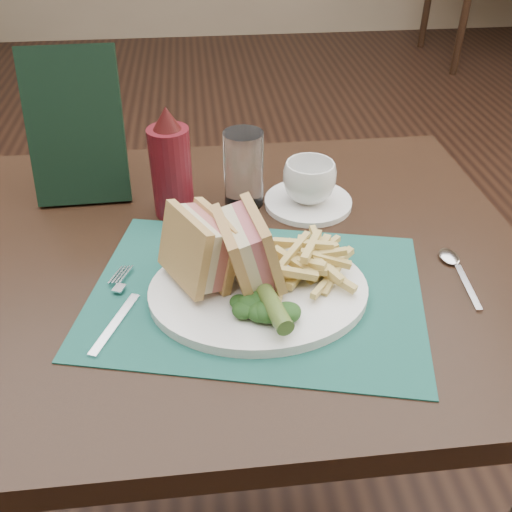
{
  "coord_description": "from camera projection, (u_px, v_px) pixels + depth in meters",
  "views": [
    {
      "loc": [
        -0.05,
        -1.21,
        1.26
      ],
      "look_at": [
        0.02,
        -0.58,
        0.8
      ],
      "focal_mm": 40.0,
      "sensor_mm": 36.0,
      "label": 1
    }
  ],
  "objects": [
    {
      "name": "floor",
      "position": [
        228.0,
        357.0,
        1.72
      ],
      "size": [
        7.0,
        7.0,
        0.0
      ],
      "primitive_type": "plane",
      "color": "black",
      "rests_on": "ground"
    },
    {
      "name": "wall_back",
      "position": [
        197.0,
        36.0,
        4.53
      ],
      "size": [
        6.0,
        0.0,
        6.0
      ],
      "primitive_type": "plane",
      "rotation": [
        1.57,
        0.0,
        0.0
      ],
      "color": "gray",
      "rests_on": "ground"
    },
    {
      "name": "table_main",
      "position": [
        241.0,
        409.0,
        1.1
      ],
      "size": [
        0.9,
        0.75,
        0.75
      ],
      "primitive_type": null,
      "color": "black",
      "rests_on": "ground"
    },
    {
      "name": "table_bg_right",
      "position": [
        501.0,
        2.0,
        3.87
      ],
      "size": [
        0.9,
        0.75,
        0.75
      ],
      "primitive_type": null,
      "color": "black",
      "rests_on": "ground"
    },
    {
      "name": "placemat",
      "position": [
        256.0,
        293.0,
        0.79
      ],
      "size": [
        0.52,
        0.42,
        0.0
      ],
      "primitive_type": "cube",
      "rotation": [
        0.0,
        0.0,
        -0.24
      ],
      "color": "#195248",
      "rests_on": "table_main"
    },
    {
      "name": "plate",
      "position": [
        258.0,
        291.0,
        0.78
      ],
      "size": [
        0.31,
        0.25,
        0.01
      ],
      "primitive_type": null,
      "rotation": [
        0.0,
        0.0,
        -0.02
      ],
      "color": "white",
      "rests_on": "placemat"
    },
    {
      "name": "sandwich_half_a",
      "position": [
        185.0,
        253.0,
        0.75
      ],
      "size": [
        0.12,
        0.13,
        0.11
      ],
      "primitive_type": null,
      "rotation": [
        0.0,
        0.24,
        0.49
      ],
      "color": "tan",
      "rests_on": "plate"
    },
    {
      "name": "sandwich_half_b",
      "position": [
        233.0,
        251.0,
        0.75
      ],
      "size": [
        0.09,
        0.12,
        0.11
      ],
      "primitive_type": null,
      "rotation": [
        0.0,
        -0.24,
        0.16
      ],
      "color": "tan",
      "rests_on": "plate"
    },
    {
      "name": "kale_garnish",
      "position": [
        266.0,
        306.0,
        0.73
      ],
      "size": [
        0.11,
        0.08,
        0.03
      ],
      "primitive_type": null,
      "color": "#173814",
      "rests_on": "plate"
    },
    {
      "name": "pickle_spear",
      "position": [
        269.0,
        299.0,
        0.72
      ],
      "size": [
        0.05,
        0.12,
        0.03
      ],
      "primitive_type": "cylinder",
      "rotation": [
        1.54,
        0.0,
        0.21
      ],
      "color": "#466125",
      "rests_on": "plate"
    },
    {
      "name": "fries_pile",
      "position": [
        304.0,
        259.0,
        0.78
      ],
      "size": [
        0.18,
        0.2,
        0.05
      ],
      "primitive_type": null,
      "color": "tan",
      "rests_on": "plate"
    },
    {
      "name": "fork",
      "position": [
        117.0,
        306.0,
        0.76
      ],
      "size": [
        0.1,
        0.17,
        0.01
      ],
      "primitive_type": null,
      "rotation": [
        0.0,
        0.0,
        -0.4
      ],
      "color": "silver",
      "rests_on": "placemat"
    },
    {
      "name": "spoon",
      "position": [
        461.0,
        274.0,
        0.82
      ],
      "size": [
        0.05,
        0.15,
        0.01
      ],
      "primitive_type": null,
      "rotation": [
        0.0,
        0.0,
        -0.1
      ],
      "color": "silver",
      "rests_on": "table_main"
    },
    {
      "name": "saucer",
      "position": [
        308.0,
        202.0,
        0.98
      ],
      "size": [
        0.17,
        0.17,
        0.01
      ],
      "primitive_type": "cylinder",
      "rotation": [
        0.0,
        0.0,
        0.15
      ],
      "color": "white",
      "rests_on": "table_main"
    },
    {
      "name": "coffee_cup",
      "position": [
        309.0,
        182.0,
        0.96
      ],
      "size": [
        0.11,
        0.11,
        0.07
      ],
      "primitive_type": "imported",
      "rotation": [
        0.0,
        0.0,
        0.23
      ],
      "color": "white",
      "rests_on": "saucer"
    },
    {
      "name": "drinking_glass",
      "position": [
        244.0,
        169.0,
        0.95
      ],
      "size": [
        0.08,
        0.08,
        0.13
      ],
      "primitive_type": "cylinder",
      "rotation": [
        0.0,
        0.0,
        -0.24
      ],
      "color": "white",
      "rests_on": "table_main"
    },
    {
      "name": "ketchup_bottle",
      "position": [
        171.0,
        162.0,
        0.91
      ],
      "size": [
        0.07,
        0.07,
        0.19
      ],
      "primitive_type": null,
      "rotation": [
        0.0,
        0.0,
        -0.09
      ],
      "color": "#4F0D15",
      "rests_on": "table_main"
    },
    {
      "name": "check_presenter",
      "position": [
        76.0,
        127.0,
        0.94
      ],
      "size": [
        0.16,
        0.1,
        0.25
      ],
      "primitive_type": "cube",
      "rotation": [
        -0.31,
        0.0,
        0.02
      ],
      "color": "black",
      "rests_on": "table_main"
    }
  ]
}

